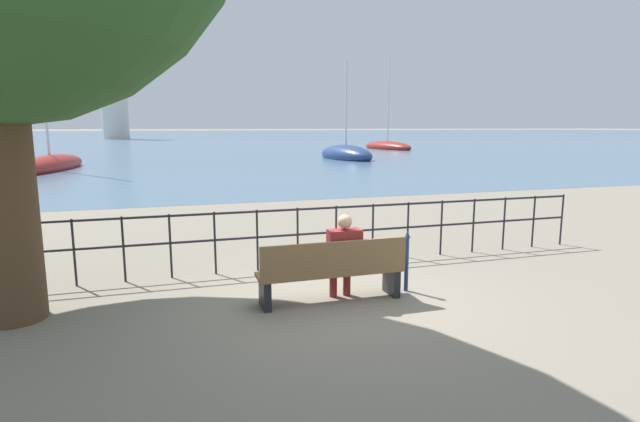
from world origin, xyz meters
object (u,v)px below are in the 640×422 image
park_bench (332,272)px  harbor_lighthouse (113,80)px  seated_person_left (344,253)px  sailboat_2 (50,165)px  sailboat_0 (346,155)px  sailboat_1 (387,146)px  closed_umbrella (407,257)px

park_bench → harbor_lighthouse: harbor_lighthouse is taller
seated_person_left → sailboat_2: size_ratio=0.10×
sailboat_0 → sailboat_1: size_ratio=0.76×
seated_person_left → harbor_lighthouse: harbor_lighthouse is taller
park_bench → sailboat_0: sailboat_0 is taller
seated_person_left → sailboat_2: (-8.46, 24.88, -0.35)m
park_bench → sailboat_2: 26.29m
seated_person_left → harbor_lighthouse: size_ratio=0.05×
seated_person_left → park_bench: bearing=-158.2°
park_bench → sailboat_2: bearing=108.3°
seated_person_left → closed_umbrella: size_ratio=1.33×
sailboat_2 → sailboat_1: bearing=42.7°
park_bench → closed_umbrella: (1.21, 0.14, 0.07)m
sailboat_2 → park_bench: bearing=-61.5°
sailboat_0 → harbor_lighthouse: size_ratio=0.31×
closed_umbrella → sailboat_0: size_ratio=0.12×
sailboat_0 → sailboat_1: bearing=47.4°
park_bench → sailboat_2: size_ratio=0.16×
harbor_lighthouse → sailboat_1: bearing=-60.5°
park_bench → closed_umbrella: closed_umbrella is taller
park_bench → harbor_lighthouse: bearing=96.2°
park_bench → seated_person_left: (0.20, 0.08, 0.23)m
park_bench → sailboat_2: (-8.26, 24.96, -0.12)m
seated_person_left → sailboat_1: (20.99, 43.62, -0.39)m
closed_umbrella → sailboat_1: 47.92m
seated_person_left → closed_umbrella: (1.02, 0.06, -0.16)m
sailboat_1 → seated_person_left: bearing=-124.8°
sailboat_1 → harbor_lighthouse: size_ratio=0.41×
park_bench → seated_person_left: 0.31m
seated_person_left → sailboat_1: 48.41m
park_bench → sailboat_0: bearing=69.4°
sailboat_1 → sailboat_2: size_ratio=0.79×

